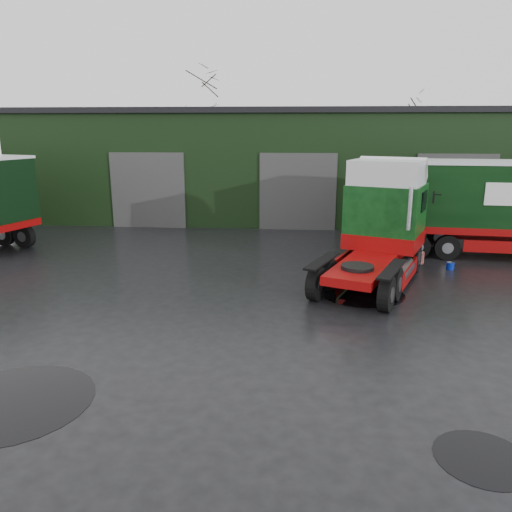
{
  "coord_description": "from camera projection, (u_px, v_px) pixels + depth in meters",
  "views": [
    {
      "loc": [
        1.92,
        -12.23,
        5.27
      ],
      "look_at": [
        0.81,
        1.55,
        1.7
      ],
      "focal_mm": 35.0,
      "sensor_mm": 36.0,
      "label": 1
    }
  ],
  "objects": [
    {
      "name": "puddle_0",
      "position": [
        13.0,
        402.0,
        9.87
      ],
      "size": [
        3.12,
        3.12,
        0.01
      ],
      "primitive_type": "cylinder",
      "color": "black",
      "rests_on": "ground"
    },
    {
      "name": "ground",
      "position": [
        221.0,
        332.0,
        13.27
      ],
      "size": [
        100.0,
        100.0,
        0.0
      ],
      "primitive_type": "plane",
      "color": "black"
    },
    {
      "name": "tree_back_a",
      "position": [
        202.0,
        134.0,
        41.51
      ],
      "size": [
        4.4,
        4.4,
        9.5
      ],
      "primitive_type": null,
      "color": "black",
      "rests_on": "ground"
    },
    {
      "name": "puddle_3",
      "position": [
        483.0,
        458.0,
        8.18
      ],
      "size": [
        1.59,
        1.59,
        0.01
      ],
      "primitive_type": "cylinder",
      "color": "black",
      "rests_on": "ground"
    },
    {
      "name": "warehouse",
      "position": [
        298.0,
        162.0,
        31.63
      ],
      "size": [
        32.4,
        12.4,
        6.3
      ],
      "color": "black",
      "rests_on": "ground"
    },
    {
      "name": "tree_back_b",
      "position": [
        397.0,
        147.0,
        40.51
      ],
      "size": [
        4.4,
        4.4,
        7.5
      ],
      "primitive_type": null,
      "color": "black",
      "rests_on": "ground"
    },
    {
      "name": "hero_tractor",
      "position": [
        372.0,
        225.0,
        16.74
      ],
      "size": [
        5.22,
        7.35,
        4.2
      ],
      "primitive_type": null,
      "rotation": [
        0.0,
        0.0,
        -0.39
      ],
      "color": "#0C3811",
      "rests_on": "ground"
    },
    {
      "name": "puddle_1",
      "position": [
        362.0,
        294.0,
        16.28
      ],
      "size": [
        2.73,
        2.73,
        0.01
      ],
      "primitive_type": "cylinder",
      "color": "black",
      "rests_on": "ground"
    },
    {
      "name": "wash_bucket",
      "position": [
        450.0,
        266.0,
        19.05
      ],
      "size": [
        0.32,
        0.32,
        0.28
      ],
      "primitive_type": "cylinder",
      "rotation": [
        0.0,
        0.0,
        0.1
      ],
      "color": "#071D9D",
      "rests_on": "ground"
    },
    {
      "name": "lorry_right",
      "position": [
        512.0,
        209.0,
        20.61
      ],
      "size": [
        15.38,
        4.12,
        3.99
      ],
      "primitive_type": null,
      "rotation": [
        0.0,
        0.0,
        -1.67
      ],
      "color": "silver",
      "rests_on": "ground"
    }
  ]
}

